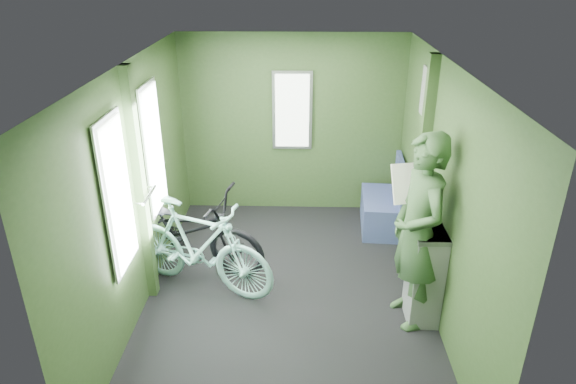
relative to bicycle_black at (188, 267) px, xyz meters
name	(u,v)px	position (x,y,z in m)	size (l,w,h in m)	color
room	(284,161)	(1.08, -0.44, 1.44)	(4.00, 4.02, 2.31)	black
bicycle_black	(188,267)	(0.00, 0.00, 0.00)	(0.64, 1.84, 0.97)	black
bicycle_mint	(202,288)	(0.23, -0.38, 0.00)	(0.46, 1.65, 0.99)	#8CD0C8
passenger	(418,233)	(2.27, -0.80, 0.92)	(0.57, 0.78, 1.83)	#36572F
waste_box	(425,276)	(2.38, -0.79, 0.47)	(0.27, 0.38, 0.93)	slate
bench_seat	(383,209)	(2.26, 0.97, 0.26)	(0.52, 0.86, 0.88)	navy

